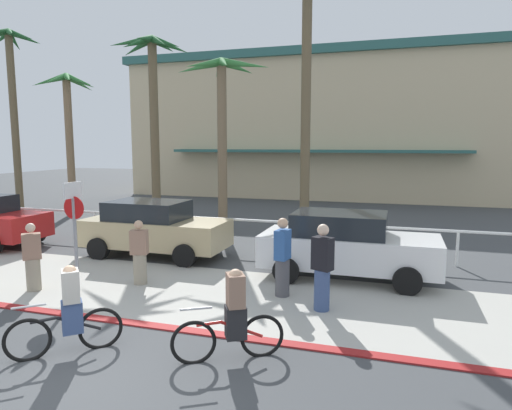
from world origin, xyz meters
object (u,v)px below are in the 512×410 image
(pedestrian_1, at_px, (322,271))
(pedestrian_3, at_px, (282,260))
(cyclist_black_1, at_px, (69,312))
(pedestrian_0, at_px, (32,260))
(car_white_2, at_px, (347,245))
(cyclist_red_0, at_px, (233,317))
(palm_tree_1, at_px, (68,108))
(car_tan_1, at_px, (154,228))
(pedestrian_2, at_px, (140,255))
(stop_sign_bike_lane, at_px, (75,221))
(palm_tree_2, at_px, (152,81))
(palm_tree_4, at_px, (308,42))
(palm_tree_3, at_px, (222,104))
(palm_tree_0, at_px, (12,75))

(pedestrian_1, xyz_separation_m, pedestrian_3, (-0.99, 0.61, -0.01))
(cyclist_black_1, xyz_separation_m, pedestrian_0, (-2.99, 2.37, 0.04))
(car_white_2, xyz_separation_m, pedestrian_1, (-0.22, -2.46, -0.02))
(cyclist_red_0, bearing_deg, pedestrian_1, 68.38)
(pedestrian_0, bearing_deg, palm_tree_1, 125.26)
(palm_tree_1, bearing_deg, car_tan_1, -37.69)
(car_white_2, distance_m, pedestrian_3, 2.21)
(pedestrian_0, relative_size, pedestrian_2, 1.01)
(stop_sign_bike_lane, distance_m, cyclist_red_0, 5.03)
(palm_tree_2, height_order, cyclist_black_1, palm_tree_2)
(cyclist_black_1, bearing_deg, car_tan_1, 108.18)
(stop_sign_bike_lane, distance_m, palm_tree_4, 10.56)
(palm_tree_1, relative_size, car_white_2, 1.53)
(palm_tree_4, bearing_deg, cyclist_red_0, -84.98)
(pedestrian_0, xyz_separation_m, pedestrian_2, (2.09, 1.18, -0.01))
(pedestrian_1, relative_size, pedestrian_2, 1.14)
(car_tan_1, height_order, cyclist_red_0, car_tan_1)
(cyclist_red_0, bearing_deg, pedestrian_0, 162.45)
(palm_tree_1, distance_m, pedestrian_0, 13.07)
(car_white_2, xyz_separation_m, pedestrian_3, (-1.21, -1.85, -0.04))
(palm_tree_2, xyz_separation_m, palm_tree_3, (3.23, -0.51, -1.04))
(cyclist_black_1, xyz_separation_m, pedestrian_1, (3.61, 3.13, 0.15))
(stop_sign_bike_lane, xyz_separation_m, palm_tree_2, (-2.76, 8.35, 4.25))
(palm_tree_3, relative_size, cyclist_red_0, 4.13)
(cyclist_red_0, bearing_deg, pedestrian_2, 139.89)
(palm_tree_3, height_order, palm_tree_4, palm_tree_4)
(stop_sign_bike_lane, height_order, palm_tree_2, palm_tree_2)
(car_white_2, bearing_deg, palm_tree_2, 147.95)
(palm_tree_4, xyz_separation_m, cyclist_red_0, (0.91, -10.31, -6.35))
(cyclist_red_0, bearing_deg, car_tan_1, 129.70)
(stop_sign_bike_lane, relative_size, pedestrian_2, 1.61)
(palm_tree_2, relative_size, car_tan_1, 1.76)
(palm_tree_0, bearing_deg, palm_tree_1, -2.89)
(palm_tree_0, height_order, palm_tree_3, palm_tree_0)
(palm_tree_0, relative_size, pedestrian_3, 5.04)
(palm_tree_1, relative_size, pedestrian_1, 3.71)
(stop_sign_bike_lane, xyz_separation_m, car_white_2, (5.75, 3.02, -0.81))
(car_white_2, height_order, pedestrian_0, car_white_2)
(pedestrian_3, bearing_deg, stop_sign_bike_lane, -165.49)
(palm_tree_1, distance_m, palm_tree_4, 12.06)
(palm_tree_4, relative_size, pedestrian_3, 5.30)
(palm_tree_4, bearing_deg, stop_sign_bike_lane, -113.48)
(palm_tree_2, height_order, car_white_2, palm_tree_2)
(pedestrian_0, xyz_separation_m, pedestrian_3, (5.61, 1.37, 0.10))
(palm_tree_2, xyz_separation_m, pedestrian_3, (7.30, -7.17, -5.09))
(stop_sign_bike_lane, distance_m, palm_tree_0, 16.18)
(car_white_2, distance_m, cyclist_red_0, 5.14)
(palm_tree_0, height_order, pedestrian_1, palm_tree_0)
(stop_sign_bike_lane, bearing_deg, pedestrian_1, 5.78)
(palm_tree_3, distance_m, pedestrian_2, 8.03)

